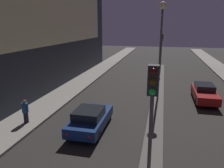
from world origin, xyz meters
The scene contains 7 objects.
median_strip centered at (0.00, 17.29, 0.07)m, with size 1.05×32.58×0.14m.
traffic_light_near centered at (0.00, 4.25, 3.83)m, with size 0.32×0.42×5.06m.
traffic_light_mid centered at (0.00, 27.91, 3.83)m, with size 0.32×0.42×5.06m.
street_lamp centered at (0.00, 16.50, 5.88)m, with size 0.59×0.59×7.95m.
car_left_lane centered at (-3.88, 9.73, 0.74)m, with size 1.87×4.19×1.46m.
car_right_lane centered at (3.88, 17.06, 0.74)m, with size 1.73×4.46×1.43m.
pedestrian_on_left_sidewalk centered at (-8.19, 9.50, 0.96)m, with size 0.40×0.40×1.54m.
Camera 1 is at (0.23, -2.00, 6.30)m, focal length 35.00 mm.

